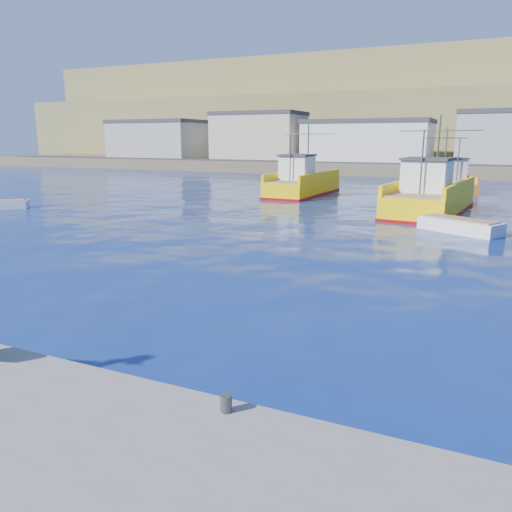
{
  "coord_description": "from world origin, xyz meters",
  "views": [
    {
      "loc": [
        6.57,
        -10.03,
        4.94
      ],
      "look_at": [
        0.02,
        4.34,
        1.22
      ],
      "focal_mm": 35.0,
      "sensor_mm": 36.0,
      "label": 1
    }
  ],
  "objects_px": {
    "boat_orange": "(447,182)",
    "skiff_mid": "(460,227)",
    "trawler_yellow_a": "(302,184)",
    "trawler_yellow_b": "(430,197)",
    "skiff_left": "(2,205)"
  },
  "relations": [
    {
      "from": "skiff_left",
      "to": "skiff_mid",
      "type": "xyz_separation_m",
      "value": [
        30.71,
        3.56,
        0.06
      ]
    },
    {
      "from": "trawler_yellow_a",
      "to": "skiff_left",
      "type": "relative_size",
      "value": 3.06
    },
    {
      "from": "trawler_yellow_a",
      "to": "trawler_yellow_b",
      "type": "bearing_deg",
      "value": -31.24
    },
    {
      "from": "boat_orange",
      "to": "skiff_mid",
      "type": "height_order",
      "value": "boat_orange"
    },
    {
      "from": "trawler_yellow_a",
      "to": "trawler_yellow_b",
      "type": "relative_size",
      "value": 0.9
    },
    {
      "from": "boat_orange",
      "to": "trawler_yellow_b",
      "type": "bearing_deg",
      "value": -90.51
    },
    {
      "from": "boat_orange",
      "to": "skiff_mid",
      "type": "distance_m",
      "value": 21.33
    },
    {
      "from": "trawler_yellow_b",
      "to": "boat_orange",
      "type": "xyz_separation_m",
      "value": [
        0.13,
        14.19,
        -0.05
      ]
    },
    {
      "from": "trawler_yellow_a",
      "to": "skiff_left",
      "type": "xyz_separation_m",
      "value": [
        -16.77,
        -17.65,
        -0.76
      ]
    },
    {
      "from": "trawler_yellow_b",
      "to": "skiff_mid",
      "type": "xyz_separation_m",
      "value": [
        2.29,
        -7.02,
        -0.75
      ]
    },
    {
      "from": "trawler_yellow_b",
      "to": "skiff_mid",
      "type": "height_order",
      "value": "trawler_yellow_b"
    },
    {
      "from": "skiff_mid",
      "to": "trawler_yellow_b",
      "type": "bearing_deg",
      "value": 108.06
    },
    {
      "from": "boat_orange",
      "to": "skiff_left",
      "type": "height_order",
      "value": "boat_orange"
    },
    {
      "from": "boat_orange",
      "to": "skiff_left",
      "type": "distance_m",
      "value": 37.8
    },
    {
      "from": "trawler_yellow_a",
      "to": "skiff_mid",
      "type": "xyz_separation_m",
      "value": [
        13.94,
        -14.09,
        -0.7
      ]
    }
  ]
}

